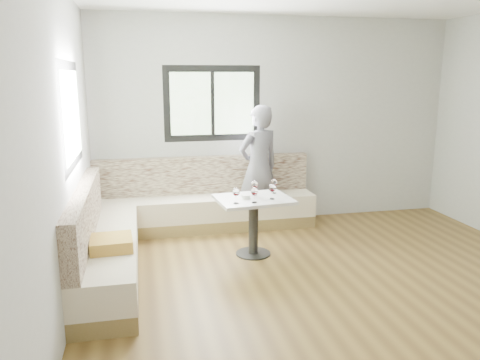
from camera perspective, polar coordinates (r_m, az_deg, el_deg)
room at (r=4.26m, az=12.89°, el=4.19°), size 5.01×5.01×2.81m
banquette at (r=5.63m, az=-8.78°, el=-4.94°), size 2.90×2.80×0.95m
table at (r=5.30m, az=1.65°, el=-3.95°), size 0.88×0.72×0.67m
person at (r=6.23m, az=2.29°, el=1.56°), size 0.70×0.57×1.64m
olive_ramekin at (r=5.24m, az=0.72°, el=-2.01°), size 0.10×0.10×0.04m
wine_glass_a at (r=4.99m, az=-0.48°, el=-1.53°), size 0.08×0.08×0.17m
wine_glass_b at (r=5.03m, az=1.77°, el=-1.43°), size 0.08×0.08×0.17m
wine_glass_c at (r=5.18m, az=3.95°, el=-1.03°), size 0.08×0.08×0.17m
wine_glass_d at (r=5.34m, az=1.79°, el=-0.61°), size 0.08×0.08×0.17m
wine_glass_e at (r=5.44m, az=4.16°, el=-0.38°), size 0.08×0.08×0.17m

